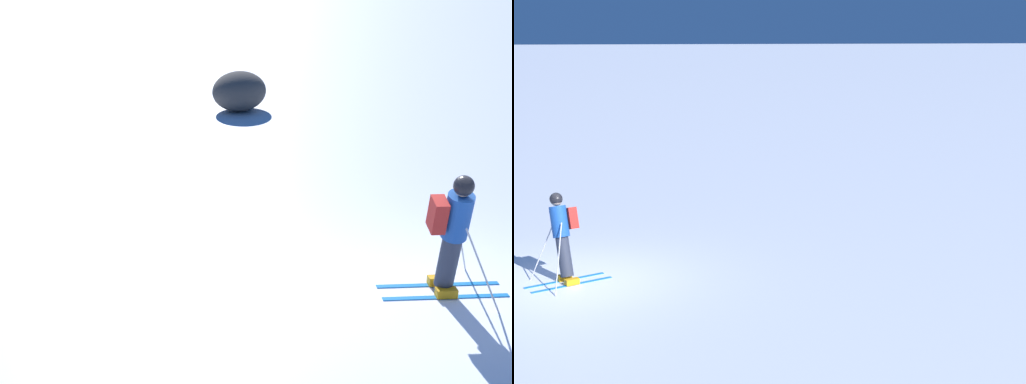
# 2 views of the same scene
# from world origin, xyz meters

# --- Properties ---
(ground_plane) EXTENTS (300.00, 300.00, 0.00)m
(ground_plane) POSITION_xyz_m (0.00, 0.00, 0.00)
(ground_plane) COLOR white
(skier) EXTENTS (1.49, 1.70, 1.83)m
(skier) POSITION_xyz_m (-0.13, -0.11, 1.01)
(skier) COLOR #1E7AC6
(skier) RESTS_ON ground
(exposed_boulder_0) EXTENTS (1.67, 1.42, 1.09)m
(exposed_boulder_0) POSITION_xyz_m (8.07, 7.77, 0.54)
(exposed_boulder_0) COLOR #4C4742
(exposed_boulder_0) RESTS_ON ground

